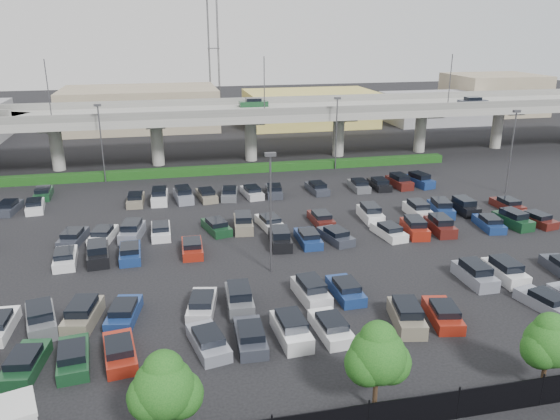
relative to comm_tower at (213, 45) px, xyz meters
name	(u,v)px	position (x,y,z in m)	size (l,w,h in m)	color
ground	(255,237)	(-4.00, -74.00, -15.61)	(280.00, 280.00, 0.00)	black
overpass	(216,116)	(-4.22, -42.01, -8.64)	(150.00, 13.00, 15.80)	gray
hedge	(224,170)	(-4.00, -49.00, -15.06)	(66.00, 1.60, 1.10)	#163710
tree_row	(355,358)	(-3.30, -100.53, -12.09)	(65.07, 3.66, 5.94)	#332316
parked_cars	(254,246)	(-4.70, -77.73, -14.99)	(62.96, 41.62, 1.67)	gray
light_poles	(208,173)	(-8.12, -72.00, -9.37)	(66.90, 48.38, 10.30)	#49494E
distant_buildings	(262,107)	(8.38, -12.19, -11.87)	(138.00, 24.00, 9.00)	gray
comm_tower	(213,45)	(0.00, 0.00, 0.00)	(2.40, 2.40, 30.00)	#49494E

